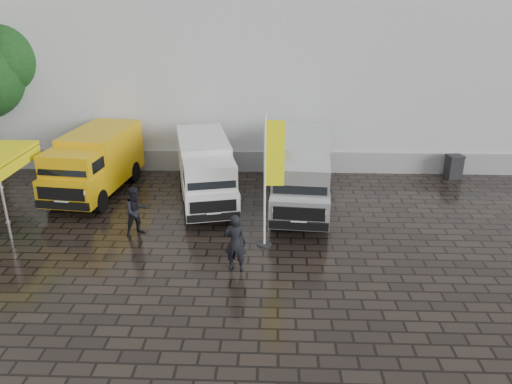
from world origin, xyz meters
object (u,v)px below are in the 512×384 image
flagpole (270,176)px  person_tent (136,211)px  van_silver (303,175)px  wheelie_bin (454,167)px  person_front (235,243)px  van_white (205,172)px  van_yellow (95,165)px

flagpole → person_tent: (-4.69, 0.64, -1.60)m
van_silver → wheelie_bin: van_silver is taller
person_front → flagpole: bearing=-113.4°
person_front → person_tent: person_front is taller
flagpole → van_white: bearing=125.1°
van_yellow → flagpole: size_ratio=1.25×
van_yellow → flagpole: (7.42, -4.43, 1.19)m
van_yellow → person_tent: 4.69m
van_yellow → van_white: 4.81m
van_yellow → van_white: (4.76, -0.65, -0.04)m
flagpole → person_front: 2.51m
flagpole → person_tent: bearing=172.2°
van_yellow → flagpole: flagpole is taller
van_white → van_silver: (3.91, -0.40, 0.09)m
van_yellow → person_front: (6.39, -6.10, -0.37)m
van_yellow → wheelie_bin: 16.07m
van_white → van_silver: size_ratio=0.94×
van_silver → wheelie_bin: (7.18, 3.58, -0.79)m
flagpole → van_silver: bearing=69.7°
person_tent → person_front: bearing=-69.7°
van_white → flagpole: (2.66, -3.78, 1.23)m
flagpole → person_front: flagpole is taller
van_yellow → wheelie_bin: bearing=15.6°
wheelie_bin → van_white: bearing=-171.9°
van_silver → flagpole: 3.78m
van_white → van_silver: bearing=-18.7°
van_white → flagpole: 4.79m
van_white → person_tent: bearing=-135.7°
flagpole → person_tent: flagpole is taller
van_silver → person_front: 5.56m
person_tent → van_silver: bearing=-12.7°
person_front → van_white: bearing=-65.1°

